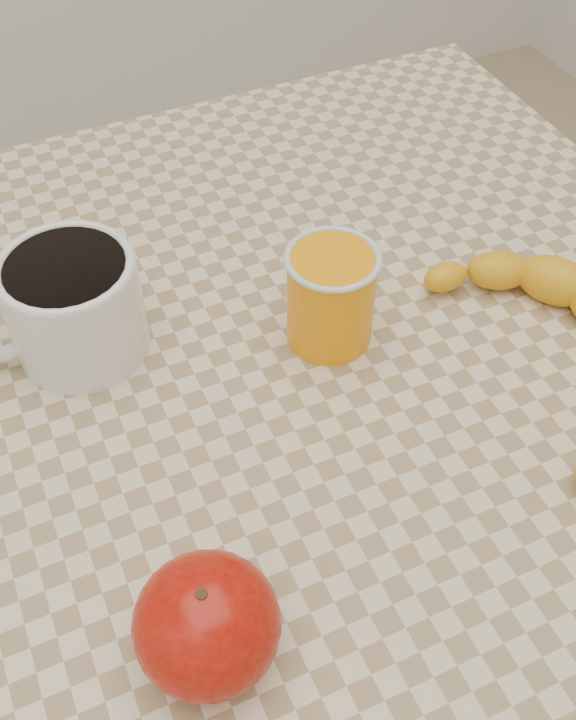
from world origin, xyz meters
name	(u,v)px	position (x,y,z in m)	size (l,w,h in m)	color
ground	(288,703)	(0.00, 0.00, 0.00)	(3.00, 3.00, 0.00)	tan
table	(288,441)	(0.00, 0.00, 0.66)	(0.80, 0.80, 0.75)	beige
coffee_mug	(70,304)	(-0.14, 0.10, 0.80)	(0.14, 0.11, 0.09)	white
orange_juice_glass	(331,296)	(0.05, 0.03, 0.79)	(0.07, 0.07, 0.09)	orange
apple	(207,624)	(-0.13, -0.18, 0.79)	(0.11, 0.11, 0.08)	#890804
banana	(568,349)	(0.20, -0.08, 0.77)	(0.24, 0.31, 0.04)	yellow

